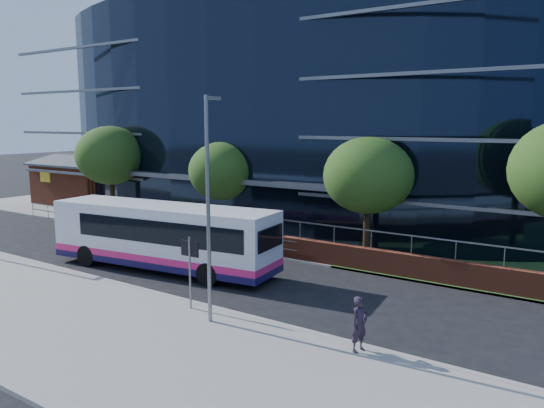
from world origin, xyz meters
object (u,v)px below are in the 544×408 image
Objects in this scene: street_sign at (190,258)px; city_bus at (164,236)px; brick_pavilion at (87,182)px; pedestrian at (359,324)px; tree_far_a at (111,156)px; streetlight_east at (209,203)px; tree_far_c at (368,176)px; tree_far_b at (223,171)px.

city_bus reaches higher than street_sign.
pedestrian is at bearing -24.11° from brick_pavilion.
tree_far_a is 0.87× the size of streetlight_east.
city_bus is at bearing -137.36° from tree_far_c.
brick_pavilion is at bearing 80.99° from pedestrian.
streetlight_east reaches higher than city_bus.
tree_far_c reaches higher than street_sign.
pedestrian is (12.08, -3.53, -0.68)m from city_bus.
street_sign is 0.40× the size of tree_far_a.
tree_far_c is (10.00, -0.50, 0.33)m from tree_far_b.
brick_pavilion is 1.08× the size of streetlight_east.
tree_far_b is (19.00, -4.00, 2.27)m from brick_pavilion.
streetlight_east reaches higher than tree_far_a.
brick_pavilion is 24.31m from city_bus.
city_bus is at bearing -72.02° from tree_far_b.
tree_far_a is at bearing -26.55° from brick_pavilion.
streetlight_east is at bearing -52.37° from tree_far_b.
tree_far_a reaches higher than street_sign.
brick_pavilion is 1.32× the size of tree_far_c.
brick_pavilion is 1.23× the size of tree_far_a.
brick_pavilion is 0.71× the size of city_bus.
streetlight_east is 4.55× the size of pedestrian.
pedestrian is (5.51, 0.67, -3.41)m from streetlight_east.
tree_far_b is at bearing 100.74° from city_bus.
brick_pavilion is at bearing 150.35° from street_sign.
street_sign is 13.54m from tree_far_b.
tree_far_a is 10.03m from tree_far_b.
pedestrian is (14.51, -11.00, -3.18)m from tree_far_b.
street_sign is at bearing -55.92° from tree_far_b.
brick_pavilion is 4.89× the size of pedestrian.
streetlight_east is at bearing -39.81° from city_bus.
street_sign is (26.50, -15.09, 0.21)m from brick_pavilion.
tree_far_a is 3.97× the size of pedestrian.
tree_far_c is (2.50, 10.59, 2.39)m from street_sign.
streetlight_east is (28.00, -15.67, 2.50)m from brick_pavilion.
streetlight_east is 6.51m from pedestrian.
streetlight_east is (1.50, -0.59, 2.29)m from street_sign.
brick_pavilion is 30.49m from street_sign.
city_bus is (21.43, -11.47, -0.22)m from brick_pavilion.
city_bus is (2.43, -7.47, -2.50)m from tree_far_b.
tree_far_a is 22.05m from streetlight_east.
streetlight_east is at bearing -30.46° from tree_far_a.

